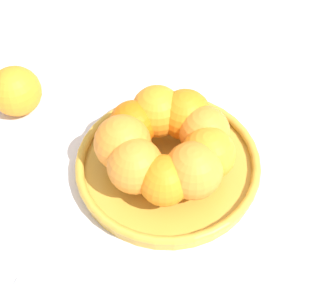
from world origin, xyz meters
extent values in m
plane|color=silver|center=(0.00, 0.00, 0.00)|extent=(4.00, 4.00, 0.00)
cylinder|color=gold|center=(0.00, 0.00, 0.01)|extent=(0.26, 0.26, 0.01)
torus|color=gold|center=(0.00, 0.00, 0.02)|extent=(0.27, 0.27, 0.01)
sphere|color=orange|center=(0.06, 0.01, 0.06)|extent=(0.08, 0.08, 0.08)
sphere|color=orange|center=(0.04, 0.05, 0.06)|extent=(0.07, 0.07, 0.07)
sphere|color=orange|center=(0.00, 0.06, 0.07)|extent=(0.08, 0.08, 0.08)
sphere|color=orange|center=(-0.04, 0.05, 0.06)|extent=(0.07, 0.07, 0.07)
sphere|color=orange|center=(-0.06, 0.01, 0.06)|extent=(0.07, 0.07, 0.07)
sphere|color=orange|center=(-0.05, -0.03, 0.07)|extent=(0.08, 0.08, 0.08)
sphere|color=orange|center=(-0.02, -0.05, 0.06)|extent=(0.07, 0.07, 0.07)
sphere|color=orange|center=(0.02, -0.05, 0.06)|extent=(0.07, 0.07, 0.07)
sphere|color=orange|center=(0.05, -0.03, 0.06)|extent=(0.07, 0.07, 0.07)
sphere|color=orange|center=(0.14, 0.23, 0.04)|extent=(0.08, 0.08, 0.08)
camera|label=1|loc=(-0.40, 0.03, 0.55)|focal=50.00mm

